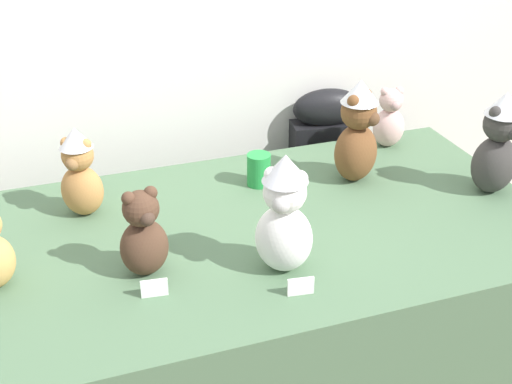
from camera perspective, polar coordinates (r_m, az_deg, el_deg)
name	(u,v)px	position (r m, az deg, el deg)	size (l,w,h in m)	color
display_table	(256,327)	(2.27, 0.00, -11.32)	(1.82, 0.98, 0.78)	#4C6B4C
instrument_case	(323,194)	(2.86, 5.66, -0.13)	(0.29, 0.16, 0.94)	black
teddy_bear_chestnut	(357,132)	(2.27, 8.56, 5.00)	(0.21, 0.20, 0.36)	brown
teddy_bear_blush	(389,119)	(2.57, 11.21, 6.07)	(0.13, 0.11, 0.23)	beige
teddy_bear_snow	(285,215)	(1.77, 2.44, -1.98)	(0.20, 0.20, 0.34)	white
teddy_bear_cocoa	(143,235)	(1.81, -9.49, -3.62)	(0.15, 0.13, 0.26)	#4C3323
teddy_bear_charcoal	(498,144)	(2.30, 19.75, 3.80)	(0.18, 0.16, 0.35)	#383533
teddy_bear_caramel	(80,173)	(2.11, -14.65, 1.57)	(0.17, 0.16, 0.29)	#B27A42
party_cup_green	(259,170)	(2.26, 0.24, 1.91)	(0.08, 0.08, 0.11)	#238C3D
name_card_front_left	(301,286)	(1.76, 3.84, -7.95)	(0.07, 0.01, 0.05)	white
name_card_front_middle	(154,288)	(1.77, -8.58, -8.02)	(0.07, 0.01, 0.05)	white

